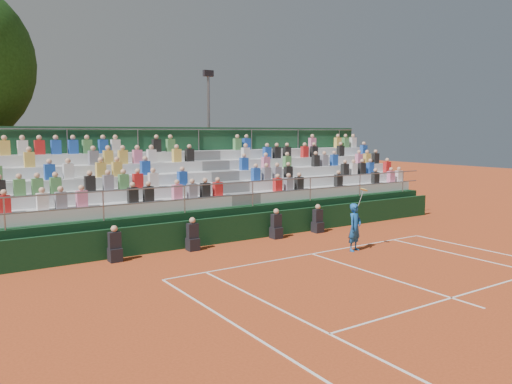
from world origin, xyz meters
TOP-DOWN VIEW (x-y plane):
  - ground at (0.00, 0.00)m, footprint 90.00×90.00m
  - courtside_wall at (0.00, 3.20)m, footprint 20.00×0.15m
  - line_officials at (-1.53, 2.75)m, footprint 8.96×0.40m
  - grandstand at (-0.01, 6.44)m, footprint 20.00×5.20m
  - tennis_player at (1.56, -0.46)m, footprint 0.88×0.55m
  - floodlight_mast at (3.05, 13.13)m, footprint 0.60×0.25m

SIDE VIEW (x-z plane):
  - ground at x=0.00m, z-range 0.00..0.00m
  - line_officials at x=-1.53m, z-range -0.12..1.07m
  - courtside_wall at x=0.00m, z-range 0.00..1.00m
  - tennis_player at x=1.56m, z-range -0.26..1.96m
  - grandstand at x=-0.01m, z-range -1.12..3.28m
  - floodlight_mast at x=3.05m, z-range 0.67..8.38m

